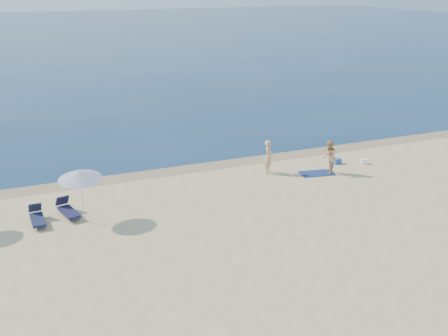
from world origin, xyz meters
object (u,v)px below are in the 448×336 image
object	(u,v)px
person_left	(269,157)
person_right	(329,157)
umbrella_near	(80,176)
blue_cooler	(337,161)

from	to	relation	value
person_left	person_right	size ratio (longest dim) A/B	1.00
person_right	umbrella_near	bearing A→B (deg)	-53.30
blue_cooler	umbrella_near	xyz separation A→B (m)	(-14.73, -2.29, 1.95)
person_right	umbrella_near	world-z (taller)	umbrella_near
person_right	blue_cooler	distance (m)	2.03
person_right	blue_cooler	xyz separation A→B (m)	(1.41, 1.23, -0.77)
person_left	umbrella_near	xyz separation A→B (m)	(-10.38, -2.44, 1.19)
person_right	blue_cooler	world-z (taller)	person_right
person_right	person_left	bearing A→B (deg)	-82.91
blue_cooler	umbrella_near	size ratio (longest dim) A/B	0.17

